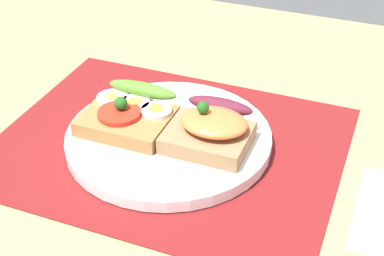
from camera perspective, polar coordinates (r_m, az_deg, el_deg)
name	(u,v)px	position (r cm, az deg, el deg)	size (l,w,h in cm)	color
ground_plane	(169,156)	(70.66, -2.27, -2.77)	(120.00, 90.00, 3.20)	tan
placemat	(169,144)	(69.61, -2.30, -1.62)	(40.78, 32.59, 0.30)	maroon
plate	(169,138)	(69.09, -2.32, -1.02)	(24.57, 24.57, 1.49)	white
sandwich_egg_tomato	(129,114)	(69.92, -6.20, 1.42)	(10.45, 9.83, 4.06)	#9B6939
sandwich_salmon	(211,129)	(65.97, 1.87, -0.10)	(9.49, 9.21, 5.33)	#966F4B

